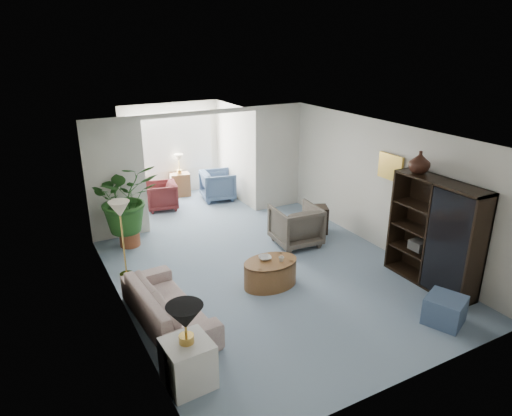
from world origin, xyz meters
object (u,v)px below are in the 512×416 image
cabinet_urn (420,162)px  plant_pot (130,238)px  entertainment_cabinet (435,234)px  ottoman (445,310)px  sunroom_chair_blue (218,185)px  coffee_table (270,273)px  table_lamp (185,317)px  sunroom_chair_maroon (161,196)px  framed_picture (391,167)px  sofa (168,305)px  coffee_cup (281,259)px  wingback_chair (296,225)px  sunroom_table (180,184)px  coffee_bowl (265,258)px  side_table_dark (315,219)px  end_table (188,363)px  floor_lamp (119,209)px

cabinet_urn → plant_pot: 5.66m
entertainment_cabinet → cabinet_urn: bearing=90.0°
ottoman → sunroom_chair_blue: size_ratio=0.63×
coffee_table → ottoman: (1.70, -2.16, -0.02)m
entertainment_cabinet → cabinet_urn: 1.21m
table_lamp → sunroom_chair_maroon: bearing=75.2°
cabinet_urn → sunroom_chair_maroon: 6.15m
table_lamp → framed_picture: bearing=19.8°
sofa → coffee_cup: sofa is taller
framed_picture → ottoman: size_ratio=0.97×
coffee_cup → wingback_chair: (1.13, 1.28, -0.09)m
entertainment_cabinet → sunroom_table: 6.79m
wingback_chair → sunroom_chair_blue: size_ratio=1.09×
sofa → entertainment_cabinet: bearing=-107.2°
sofa → ottoman: 4.05m
sofa → coffee_bowl: sofa is taller
sunroom_chair_maroon → sunroom_table: size_ratio=1.21×
sunroom_table → sofa: bearing=-111.5°
coffee_table → sunroom_chair_blue: (1.02, 4.43, 0.15)m
table_lamp → ottoman: 3.88m
side_table_dark → sunroom_chair_maroon: sunroom_chair_maroon is taller
coffee_cup → plant_pot: (-1.84, 2.81, -0.33)m
end_table → floor_lamp: bearing=90.1°
side_table_dark → sunroom_chair_maroon: 3.84m
plant_pot → cabinet_urn: bearing=-40.2°
plant_pot → sofa: bearing=-93.3°
floor_lamp → wingback_chair: floor_lamp is taller
framed_picture → wingback_chair: bearing=141.5°
end_table → ottoman: end_table is taller
wingback_chair → coffee_table: bearing=47.5°
cabinet_urn → plant_pot: cabinet_urn is taller
side_table_dark → plant_pot: 3.87m
ottoman → sunroom_chair_maroon: 6.94m
sunroom_chair_blue → end_table: bearing=163.3°
table_lamp → ottoman: bearing=-8.8°
coffee_table → sunroom_chair_blue: 4.55m
coffee_table → side_table_dark: 2.47m
side_table_dark → sunroom_chair_blue: size_ratio=0.71×
sofa → end_table: (-0.20, -1.35, 0.01)m
sofa → floor_lamp: bearing=2.9°
sofa → coffee_bowl: bearing=-83.6°
framed_picture → ottoman: bearing=-112.2°
framed_picture → sofa: size_ratio=0.25×
framed_picture → wingback_chair: size_ratio=0.56×
sunroom_chair_blue → floor_lamp: bearing=144.0°
sunroom_chair_blue → cabinet_urn: bearing=-154.7°
end_table → cabinet_urn: size_ratio=1.63×
framed_picture → floor_lamp: size_ratio=1.39×
plant_pot → side_table_dark: bearing=-18.6°
floor_lamp → wingback_chair: 3.46m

